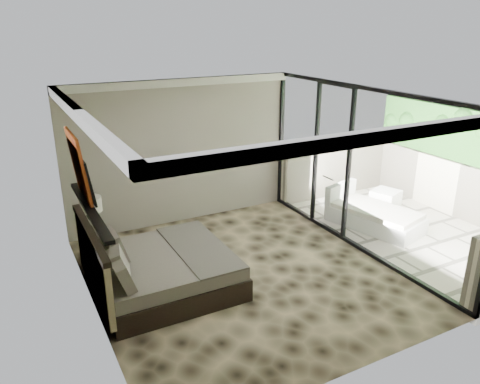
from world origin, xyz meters
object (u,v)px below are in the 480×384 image
nightstand (98,249)px  ottoman (385,202)px  bed (158,270)px  lounger (372,215)px  table_lamp (91,211)px

nightstand → ottoman: (5.72, -0.59, -0.01)m
bed → lounger: (4.44, 0.28, -0.12)m
bed → ottoman: 5.15m
bed → lounger: 4.45m
bed → nightstand: bearing=116.3°
table_lamp → ottoman: 5.83m
nightstand → table_lamp: bearing=128.9°
nightstand → table_lamp: size_ratio=0.82×
bed → ottoman: size_ratio=4.04×
table_lamp → lounger: (5.08, -1.00, -0.71)m
nightstand → lounger: 5.13m
ottoman → lounger: lounger is taller
ottoman → lounger: (-0.68, -0.36, -0.03)m
bed → nightstand: 1.37m
table_lamp → lounger: table_lamp is taller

